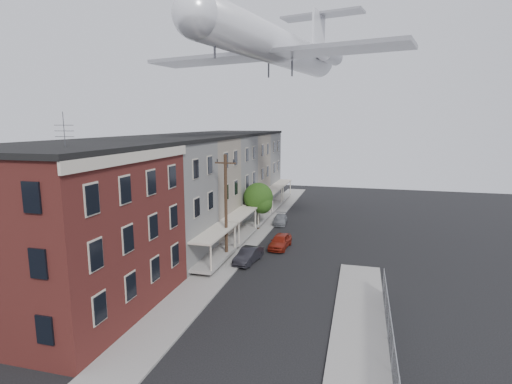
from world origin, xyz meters
TOP-DOWN VIEW (x-y plane):
  - sidewalk_left at (-5.50, 24.00)m, footprint 3.00×62.00m
  - sidewalk_right at (5.50, 6.00)m, footprint 3.00×26.00m
  - curb_left at (-4.05, 24.00)m, footprint 0.15×62.00m
  - curb_right at (4.05, 6.00)m, footprint 0.15×26.00m
  - corner_building at (-12.00, 7.00)m, footprint 10.31×12.30m
  - row_house_a at (-11.96, 16.50)m, footprint 11.98×7.00m
  - row_house_b at (-11.96, 23.50)m, footprint 11.98×7.00m
  - row_house_c at (-11.96, 30.50)m, footprint 11.98×7.00m
  - row_house_d at (-11.96, 37.50)m, footprint 11.98×7.00m
  - row_house_e at (-11.96, 44.50)m, footprint 11.98×7.00m
  - chainlink_fence at (7.00, 5.00)m, footprint 0.06×18.06m
  - utility_pole at (-5.60, 18.00)m, footprint 1.80×0.26m
  - street_tree at (-5.27, 27.92)m, footprint 3.22×3.20m
  - car_near at (-1.80, 22.28)m, footprint 1.82×3.98m
  - car_mid at (-3.60, 17.78)m, footprint 1.81×3.91m
  - car_far at (-3.60, 31.12)m, footprint 1.82×3.77m
  - airplane at (-3.10, 27.00)m, footprint 25.87×29.57m

SIDE VIEW (x-z plane):
  - sidewalk_left at x=-5.50m, z-range 0.00..0.12m
  - sidewalk_right at x=5.50m, z-range 0.00..0.12m
  - curb_left at x=-4.05m, z-range 0.00..0.14m
  - curb_right at x=4.05m, z-range 0.00..0.14m
  - car_far at x=-3.60m, z-range 0.00..1.06m
  - car_mid at x=-3.60m, z-range 0.00..1.24m
  - car_near at x=-1.80m, z-range 0.00..1.32m
  - chainlink_fence at x=7.00m, z-range 0.05..1.95m
  - street_tree at x=-5.27m, z-range 0.85..6.05m
  - utility_pole at x=-5.60m, z-range 0.17..9.17m
  - row_house_a at x=-11.96m, z-range -0.02..10.28m
  - row_house_b at x=-11.96m, z-range -0.02..10.28m
  - row_house_c at x=-11.96m, z-range -0.02..10.28m
  - row_house_d at x=-11.96m, z-range -0.02..10.28m
  - row_house_e at x=-11.96m, z-range -0.02..10.28m
  - corner_building at x=-12.00m, z-range -0.91..11.24m
  - airplane at x=-3.10m, z-range 14.60..23.11m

